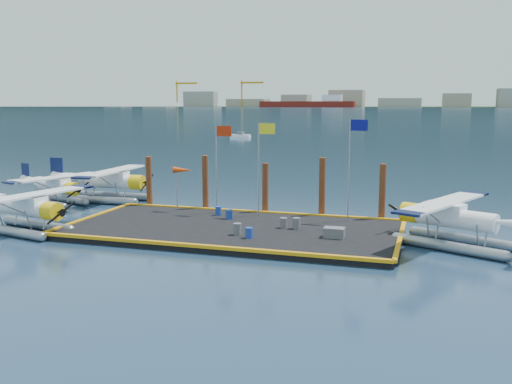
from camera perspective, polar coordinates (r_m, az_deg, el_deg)
ground at (r=35.19m, az=-2.32°, el=-4.13°), size 4000.00×4000.00×0.00m
dock at (r=35.15m, az=-2.32°, el=-3.81°), size 20.00×10.00×0.40m
dock_bumpers at (r=35.08m, az=-2.32°, el=-3.35°), size 20.25×10.25×0.18m
seaplane_a at (r=37.66m, az=-21.99°, el=-1.72°), size 8.45×9.17×3.25m
seaplane_b at (r=47.27m, az=-19.37°, el=0.36°), size 7.86×8.34×3.01m
seaplane_c at (r=47.42m, az=-14.41°, el=0.85°), size 8.79×9.68×3.45m
seaplane_d at (r=33.37m, az=18.87°, el=-2.76°), size 8.76×9.17×3.37m
drum_0 at (r=37.37m, az=-2.71°, el=-2.24°), size 0.44×0.44×0.62m
drum_1 at (r=32.14m, az=-0.70°, el=-4.11°), size 0.43×0.43×0.60m
drum_2 at (r=34.73m, az=2.77°, el=-3.10°), size 0.44×0.44×0.63m
drum_3 at (r=32.93m, az=-1.89°, el=-3.73°), size 0.48×0.48×0.68m
drum_4 at (r=34.53m, az=4.05°, el=-3.14°), size 0.49×0.49×0.68m
drum_5 at (r=38.71m, az=-3.79°, el=-1.88°), size 0.42×0.42×0.59m
crate at (r=32.55m, az=7.83°, el=-4.04°), size 1.16×0.77×0.58m
flagpole_red at (r=38.80m, az=-3.69°, el=3.67°), size 1.14×0.08×6.00m
flagpole_yellow at (r=37.83m, az=0.57°, el=3.73°), size 1.14×0.08×6.20m
flagpole_blue at (r=36.56m, az=9.62°, el=3.69°), size 1.14×0.08×6.50m
windsock at (r=39.97m, az=-7.34°, el=2.08°), size 1.40×0.44×3.12m
piling_0 at (r=43.08m, az=-10.63°, el=0.85°), size 0.44×0.44×4.00m
piling_1 at (r=41.17m, az=-5.08°, el=0.74°), size 0.44×0.44×4.20m
piling_2 at (r=39.73m, az=0.94°, el=0.18°), size 0.44×0.44×3.80m
piling_3 at (r=38.78m, az=6.62°, el=0.28°), size 0.44×0.44×4.30m
piling_4 at (r=38.29m, az=12.51°, el=-0.22°), size 0.44×0.44×4.00m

